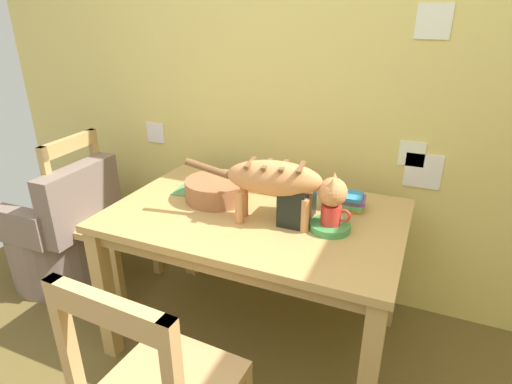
{
  "coord_description": "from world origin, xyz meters",
  "views": [
    {
      "loc": [
        0.63,
        -0.47,
        1.59
      ],
      "look_at": [
        -0.06,
        1.13,
        0.83
      ],
      "focal_mm": 29.5,
      "sensor_mm": 36.0,
      "label": 1
    }
  ],
  "objects_px": {
    "dining_table": "(256,229)",
    "wicker_armchair": "(63,239)",
    "magazine": "(206,189)",
    "wicker_basket": "(217,189)",
    "coffee_mug": "(332,214)",
    "book_stack": "(344,201)",
    "cat": "(282,182)",
    "toaster": "(297,202)",
    "wooden_chair_far": "(101,217)",
    "saucer_bowl": "(330,227)"
  },
  "relations": [
    {
      "from": "dining_table",
      "to": "wicker_armchair",
      "type": "bearing_deg",
      "value": 178.6
    },
    {
      "from": "magazine",
      "to": "wicker_basket",
      "type": "distance_m",
      "value": 0.14
    },
    {
      "from": "coffee_mug",
      "to": "book_stack",
      "type": "distance_m",
      "value": 0.24
    },
    {
      "from": "cat",
      "to": "toaster",
      "type": "xyz_separation_m",
      "value": [
        0.05,
        0.07,
        -0.11
      ]
    },
    {
      "from": "coffee_mug",
      "to": "wooden_chair_far",
      "type": "bearing_deg",
      "value": 174.82
    },
    {
      "from": "wooden_chair_far",
      "to": "toaster",
      "type": "bearing_deg",
      "value": 83.46
    },
    {
      "from": "dining_table",
      "to": "wicker_basket",
      "type": "height_order",
      "value": "wicker_basket"
    },
    {
      "from": "saucer_bowl",
      "to": "book_stack",
      "type": "relative_size",
      "value": 0.85
    },
    {
      "from": "dining_table",
      "to": "toaster",
      "type": "height_order",
      "value": "toaster"
    },
    {
      "from": "magazine",
      "to": "coffee_mug",
      "type": "bearing_deg",
      "value": -20.15
    },
    {
      "from": "cat",
      "to": "saucer_bowl",
      "type": "distance_m",
      "value": 0.28
    },
    {
      "from": "coffee_mug",
      "to": "wooden_chair_far",
      "type": "relative_size",
      "value": 0.14
    },
    {
      "from": "wicker_basket",
      "to": "wicker_armchair",
      "type": "xyz_separation_m",
      "value": [
        -1.1,
        -0.03,
        -0.51
      ]
    },
    {
      "from": "magazine",
      "to": "toaster",
      "type": "relative_size",
      "value": 1.48
    },
    {
      "from": "saucer_bowl",
      "to": "book_stack",
      "type": "height_order",
      "value": "book_stack"
    },
    {
      "from": "saucer_bowl",
      "to": "book_stack",
      "type": "bearing_deg",
      "value": 88.77
    },
    {
      "from": "cat",
      "to": "wicker_basket",
      "type": "distance_m",
      "value": 0.43
    },
    {
      "from": "wicker_basket",
      "to": "saucer_bowl",
      "type": "bearing_deg",
      "value": -8.96
    },
    {
      "from": "toaster",
      "to": "coffee_mug",
      "type": "bearing_deg",
      "value": -12.32
    },
    {
      "from": "dining_table",
      "to": "toaster",
      "type": "relative_size",
      "value": 6.66
    },
    {
      "from": "dining_table",
      "to": "saucer_bowl",
      "type": "bearing_deg",
      "value": -5.65
    },
    {
      "from": "cat",
      "to": "wicker_armchair",
      "type": "height_order",
      "value": "cat"
    },
    {
      "from": "magazine",
      "to": "toaster",
      "type": "distance_m",
      "value": 0.56
    },
    {
      "from": "book_stack",
      "to": "wooden_chair_far",
      "type": "xyz_separation_m",
      "value": [
        -1.41,
        -0.11,
        -0.32
      ]
    },
    {
      "from": "toaster",
      "to": "magazine",
      "type": "bearing_deg",
      "value": 165.67
    },
    {
      "from": "wicker_basket",
      "to": "coffee_mug",
      "type": "bearing_deg",
      "value": -8.91
    },
    {
      "from": "dining_table",
      "to": "coffee_mug",
      "type": "relative_size",
      "value": 10.52
    },
    {
      "from": "cat",
      "to": "magazine",
      "type": "xyz_separation_m",
      "value": [
        -0.49,
        0.2,
        -0.19
      ]
    },
    {
      "from": "cat",
      "to": "book_stack",
      "type": "distance_m",
      "value": 0.38
    },
    {
      "from": "dining_table",
      "to": "magazine",
      "type": "relative_size",
      "value": 4.51
    },
    {
      "from": "magazine",
      "to": "wicker_armchair",
      "type": "distance_m",
      "value": 1.1
    },
    {
      "from": "toaster",
      "to": "wicker_basket",
      "type": "bearing_deg",
      "value": 172.41
    },
    {
      "from": "coffee_mug",
      "to": "cat",
      "type": "bearing_deg",
      "value": -171.97
    },
    {
      "from": "coffee_mug",
      "to": "toaster",
      "type": "relative_size",
      "value": 0.63
    },
    {
      "from": "coffee_mug",
      "to": "magazine",
      "type": "relative_size",
      "value": 0.43
    },
    {
      "from": "saucer_bowl",
      "to": "book_stack",
      "type": "distance_m",
      "value": 0.24
    },
    {
      "from": "book_stack",
      "to": "wicker_armchair",
      "type": "relative_size",
      "value": 0.26
    },
    {
      "from": "coffee_mug",
      "to": "wicker_basket",
      "type": "distance_m",
      "value": 0.6
    },
    {
      "from": "dining_table",
      "to": "book_stack",
      "type": "height_order",
      "value": "book_stack"
    },
    {
      "from": "coffee_mug",
      "to": "magazine",
      "type": "bearing_deg",
      "value": 166.14
    },
    {
      "from": "saucer_bowl",
      "to": "coffee_mug",
      "type": "distance_m",
      "value": 0.06
    },
    {
      "from": "dining_table",
      "to": "saucer_bowl",
      "type": "height_order",
      "value": "saucer_bowl"
    },
    {
      "from": "wicker_basket",
      "to": "wooden_chair_far",
      "type": "distance_m",
      "value": 0.88
    },
    {
      "from": "wicker_basket",
      "to": "toaster",
      "type": "height_order",
      "value": "toaster"
    },
    {
      "from": "coffee_mug",
      "to": "toaster",
      "type": "bearing_deg",
      "value": 167.68
    },
    {
      "from": "book_stack",
      "to": "dining_table",
      "type": "bearing_deg",
      "value": -150.55
    },
    {
      "from": "wicker_basket",
      "to": "toaster",
      "type": "xyz_separation_m",
      "value": [
        0.43,
        -0.06,
        0.03
      ]
    },
    {
      "from": "book_stack",
      "to": "toaster",
      "type": "xyz_separation_m",
      "value": [
        -0.16,
        -0.2,
        0.05
      ]
    },
    {
      "from": "wicker_basket",
      "to": "wooden_chair_far",
      "type": "relative_size",
      "value": 0.33
    },
    {
      "from": "dining_table",
      "to": "wicker_armchair",
      "type": "height_order",
      "value": "wicker_armchair"
    }
  ]
}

